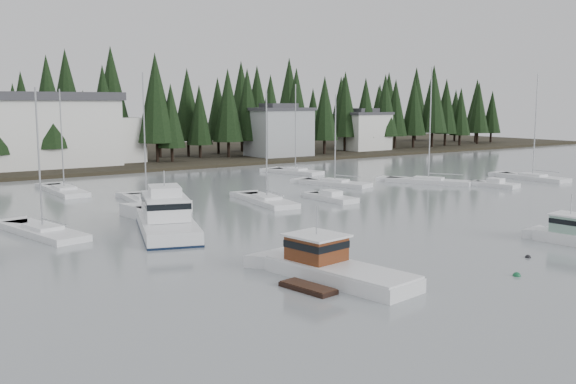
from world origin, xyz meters
The scene contains 19 objects.
far_shore_land centered at (0.00, 97.00, 0.00)m, with size 240.00×54.00×1.00m, color black.
conifer_treeline centered at (0.00, 86.00, 0.00)m, with size 200.00×22.00×20.00m, color black, non-canonical shape.
house_east_a centered at (36.00, 78.00, 4.90)m, with size 10.60×8.48×9.25m.
house_east_b centered at (58.00, 80.00, 4.40)m, with size 9.54×7.42×8.25m.
harbor_inn centered at (-2.96, 82.34, 5.78)m, with size 29.50×11.50×10.90m.
lobster_boat_brown centered at (-6.06, 11.41, 0.52)m, with size 5.64×9.67×4.61m.
cabin_cruiser_center centered at (-7.92, 29.61, 0.81)m, with size 7.76×13.20×5.42m.
sailboat_0 centered at (20.51, 43.51, 0.06)m, with size 5.41×9.40×11.43m.
sailboat_1 centered at (6.22, 36.78, 0.06)m, with size 4.18×9.73×11.62m.
sailboat_5 centered at (45.25, 33.21, 0.08)m, with size 2.92×9.63×14.05m.
sailboat_6 centered at (-16.12, 33.77, 0.06)m, with size 4.59×10.13×11.61m.
sailboat_7 centered at (-8.09, 55.84, 0.06)m, with size 2.85×10.25×11.93m.
sailboat_8 centered at (-3.50, 43.85, 0.08)m, with size 4.00×8.36×13.37m.
sailboat_9 centered at (24.21, 56.72, 0.07)m, with size 4.92×8.59×12.95m.
sailboat_10 centered at (31.27, 38.36, 0.08)m, with size 7.07×10.41×14.70m.
runabout_1 centered at (12.58, 34.49, 0.13)m, with size 2.28×6.31×1.42m.
runabout_2 centered at (35.20, 31.40, 0.13)m, with size 3.14×5.52×1.42m.
mooring_buoy_green centered at (3.08, 5.85, 0.00)m, with size 0.47×0.47×0.47m, color #145933.
mooring_buoy_dark centered at (7.50, 8.12, 0.00)m, with size 0.39×0.39×0.39m, color black.
Camera 1 is at (-28.50, -15.85, 9.96)m, focal length 40.00 mm.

